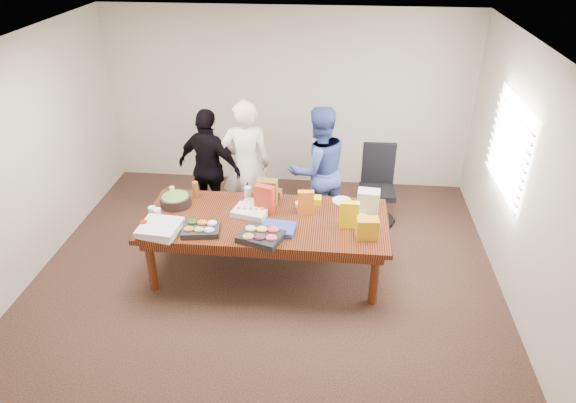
# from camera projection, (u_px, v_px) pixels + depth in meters

# --- Properties ---
(floor) EXTENTS (5.50, 5.00, 0.02)m
(floor) POSITION_uv_depth(u_px,v_px,m) (267.00, 272.00, 6.34)
(floor) COLOR #47301E
(floor) RESTS_ON ground
(ceiling) EXTENTS (5.50, 5.00, 0.02)m
(ceiling) POSITION_uv_depth(u_px,v_px,m) (261.00, 44.00, 5.02)
(ceiling) COLOR white
(ceiling) RESTS_ON wall_back
(wall_back) EXTENTS (5.50, 0.04, 2.70)m
(wall_back) POSITION_uv_depth(u_px,v_px,m) (287.00, 99.00, 7.85)
(wall_back) COLOR beige
(wall_back) RESTS_ON floor
(wall_front) EXTENTS (5.50, 0.04, 2.70)m
(wall_front) POSITION_uv_depth(u_px,v_px,m) (213.00, 333.00, 3.51)
(wall_front) COLOR beige
(wall_front) RESTS_ON floor
(wall_left) EXTENTS (0.04, 5.00, 2.70)m
(wall_left) POSITION_uv_depth(u_px,v_px,m) (25.00, 161.00, 5.92)
(wall_left) COLOR beige
(wall_left) RESTS_ON floor
(wall_right) EXTENTS (0.04, 5.00, 2.70)m
(wall_right) POSITION_uv_depth(u_px,v_px,m) (525.00, 183.00, 5.44)
(wall_right) COLOR beige
(wall_right) RESTS_ON floor
(window_panel) EXTENTS (0.03, 1.40, 1.10)m
(window_panel) POSITION_uv_depth(u_px,v_px,m) (510.00, 147.00, 5.89)
(window_panel) COLOR white
(window_panel) RESTS_ON wall_right
(window_blinds) EXTENTS (0.04, 1.36, 1.00)m
(window_blinds) POSITION_uv_depth(u_px,v_px,m) (506.00, 147.00, 5.90)
(window_blinds) COLOR beige
(window_blinds) RESTS_ON wall_right
(conference_table) EXTENTS (2.80, 1.20, 0.75)m
(conference_table) POSITION_uv_depth(u_px,v_px,m) (266.00, 246.00, 6.16)
(conference_table) COLOR #4C1C0F
(conference_table) RESTS_ON floor
(office_chair) EXTENTS (0.56, 0.56, 1.06)m
(office_chair) POSITION_uv_depth(u_px,v_px,m) (377.00, 189.00, 7.08)
(office_chair) COLOR black
(office_chair) RESTS_ON floor
(person_center) EXTENTS (0.73, 0.55, 1.80)m
(person_center) POSITION_uv_depth(u_px,v_px,m) (246.00, 166.00, 6.86)
(person_center) COLOR silver
(person_center) RESTS_ON floor
(person_right) EXTENTS (1.04, 0.96, 1.74)m
(person_right) POSITION_uv_depth(u_px,v_px,m) (318.00, 170.00, 6.82)
(person_right) COLOR #374B96
(person_right) RESTS_ON floor
(person_left) EXTENTS (1.04, 0.71, 1.65)m
(person_left) POSITION_uv_depth(u_px,v_px,m) (210.00, 168.00, 6.97)
(person_left) COLOR black
(person_left) RESTS_ON floor
(veggie_tray) EXTENTS (0.45, 0.37, 0.06)m
(veggie_tray) POSITION_uv_depth(u_px,v_px,m) (201.00, 229.00, 5.72)
(veggie_tray) COLOR black
(veggie_tray) RESTS_ON conference_table
(fruit_tray) EXTENTS (0.54, 0.48, 0.07)m
(fruit_tray) POSITION_uv_depth(u_px,v_px,m) (261.00, 237.00, 5.58)
(fruit_tray) COLOR black
(fruit_tray) RESTS_ON conference_table
(sheet_cake) EXTENTS (0.45, 0.38, 0.07)m
(sheet_cake) POSITION_uv_depth(u_px,v_px,m) (251.00, 212.00, 6.05)
(sheet_cake) COLOR white
(sheet_cake) RESTS_ON conference_table
(salad_bowl) EXTENTS (0.42, 0.42, 0.12)m
(salad_bowl) POSITION_uv_depth(u_px,v_px,m) (176.00, 200.00, 6.22)
(salad_bowl) COLOR black
(salad_bowl) RESTS_ON conference_table
(chip_bag_blue) EXTENTS (0.40, 0.31, 0.06)m
(chip_bag_blue) POSITION_uv_depth(u_px,v_px,m) (278.00, 229.00, 5.73)
(chip_bag_blue) COLOR #2B43A3
(chip_bag_blue) RESTS_ON conference_table
(chip_bag_red) EXTENTS (0.25, 0.17, 0.34)m
(chip_bag_red) POSITION_uv_depth(u_px,v_px,m) (265.00, 199.00, 6.03)
(chip_bag_red) COLOR red
(chip_bag_red) RESTS_ON conference_table
(chip_bag_yellow) EXTENTS (0.21, 0.09, 0.31)m
(chip_bag_yellow) POSITION_uv_depth(u_px,v_px,m) (349.00, 215.00, 5.74)
(chip_bag_yellow) COLOR yellow
(chip_bag_yellow) RESTS_ON conference_table
(chip_bag_orange) EXTENTS (0.19, 0.10, 0.28)m
(chip_bag_orange) POSITION_uv_depth(u_px,v_px,m) (306.00, 202.00, 6.02)
(chip_bag_orange) COLOR orange
(chip_bag_orange) RESTS_ON conference_table
(mayo_jar) EXTENTS (0.11, 0.11, 0.14)m
(mayo_jar) POSITION_uv_depth(u_px,v_px,m) (248.00, 192.00, 6.39)
(mayo_jar) COLOR white
(mayo_jar) RESTS_ON conference_table
(mustard_bottle) EXTENTS (0.07, 0.07, 0.18)m
(mustard_bottle) POSITION_uv_depth(u_px,v_px,m) (261.00, 191.00, 6.36)
(mustard_bottle) COLOR orange
(mustard_bottle) RESTS_ON conference_table
(dressing_bottle) EXTENTS (0.08, 0.08, 0.21)m
(dressing_bottle) POSITION_uv_depth(u_px,v_px,m) (196.00, 190.00, 6.37)
(dressing_bottle) COLOR brown
(dressing_bottle) RESTS_ON conference_table
(ranch_bottle) EXTENTS (0.07, 0.07, 0.18)m
(ranch_bottle) POSITION_uv_depth(u_px,v_px,m) (172.00, 193.00, 6.32)
(ranch_bottle) COLOR silver
(ranch_bottle) RESTS_ON conference_table
(banana_bunch) EXTENTS (0.24, 0.14, 0.08)m
(banana_bunch) POSITION_uv_depth(u_px,v_px,m) (311.00, 200.00, 6.28)
(banana_bunch) COLOR #E1DE00
(banana_bunch) RESTS_ON conference_table
(bread_loaf) EXTENTS (0.28, 0.16, 0.11)m
(bread_loaf) POSITION_uv_depth(u_px,v_px,m) (271.00, 193.00, 6.40)
(bread_loaf) COLOR brown
(bread_loaf) RESTS_ON conference_table
(kraft_bag) EXTENTS (0.25, 0.15, 0.31)m
(kraft_bag) POSITION_uv_depth(u_px,v_px,m) (267.00, 192.00, 6.22)
(kraft_bag) COLOR brown
(kraft_bag) RESTS_ON conference_table
(red_cup) EXTENTS (0.10, 0.10, 0.11)m
(red_cup) POSITION_uv_depth(u_px,v_px,m) (144.00, 226.00, 5.74)
(red_cup) COLOR #D20200
(red_cup) RESTS_ON conference_table
(clear_cup_a) EXTENTS (0.11, 0.11, 0.12)m
(clear_cup_a) POSITION_uv_depth(u_px,v_px,m) (157.00, 214.00, 5.95)
(clear_cup_a) COLOR white
(clear_cup_a) RESTS_ON conference_table
(clear_cup_b) EXTENTS (0.11, 0.11, 0.12)m
(clear_cup_b) POSITION_uv_depth(u_px,v_px,m) (152.00, 212.00, 5.99)
(clear_cup_b) COLOR silver
(clear_cup_b) RESTS_ON conference_table
(pizza_box_lower) EXTENTS (0.50, 0.50, 0.05)m
(pizza_box_lower) POSITION_uv_depth(u_px,v_px,m) (161.00, 230.00, 5.72)
(pizza_box_lower) COLOR white
(pizza_box_lower) RESTS_ON conference_table
(pizza_box_upper) EXTENTS (0.46, 0.46, 0.05)m
(pizza_box_upper) POSITION_uv_depth(u_px,v_px,m) (160.00, 227.00, 5.69)
(pizza_box_upper) COLOR silver
(pizza_box_upper) RESTS_ON pizza_box_lower
(plate_a) EXTENTS (0.27, 0.27, 0.01)m
(plate_a) POSITION_uv_depth(u_px,v_px,m) (357.00, 213.00, 6.08)
(plate_a) COLOR silver
(plate_a) RESTS_ON conference_table
(plate_b) EXTENTS (0.27, 0.27, 0.01)m
(plate_b) POSITION_uv_depth(u_px,v_px,m) (342.00, 201.00, 6.33)
(plate_b) COLOR white
(plate_b) RESTS_ON conference_table
(dip_bowl_a) EXTENTS (0.15, 0.15, 0.05)m
(dip_bowl_a) POSITION_uv_depth(u_px,v_px,m) (301.00, 205.00, 6.20)
(dip_bowl_a) COLOR #F1E8BE
(dip_bowl_a) RESTS_ON conference_table
(dip_bowl_b) EXTENTS (0.19, 0.19, 0.06)m
(dip_bowl_b) POSITION_uv_depth(u_px,v_px,m) (250.00, 203.00, 6.24)
(dip_bowl_b) COLOR #C8B592
(dip_bowl_b) RESTS_ON conference_table
(grocery_bag_white) EXTENTS (0.27, 0.20, 0.27)m
(grocery_bag_white) POSITION_uv_depth(u_px,v_px,m) (368.00, 201.00, 6.05)
(grocery_bag_white) COLOR silver
(grocery_bag_white) RESTS_ON conference_table
(grocery_bag_yellow) EXTENTS (0.24, 0.18, 0.23)m
(grocery_bag_yellow) POSITION_uv_depth(u_px,v_px,m) (367.00, 228.00, 5.58)
(grocery_bag_yellow) COLOR gold
(grocery_bag_yellow) RESTS_ON conference_table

